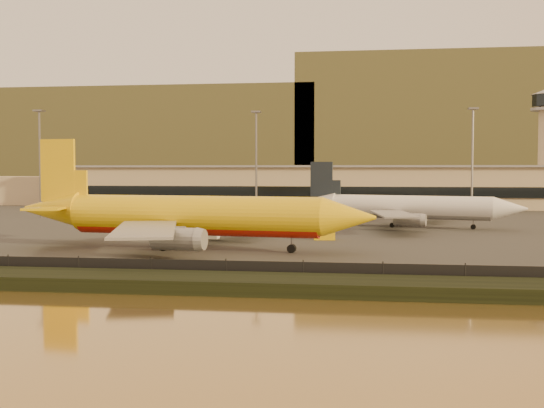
{
  "coord_description": "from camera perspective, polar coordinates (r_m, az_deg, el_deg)",
  "views": [
    {
      "loc": [
        16.38,
        -81.45,
        11.89
      ],
      "look_at": [
        3.31,
        12.0,
        6.95
      ],
      "focal_mm": 45.0,
      "sensor_mm": 36.0,
      "label": 1
    }
  ],
  "objects": [
    {
      "name": "embankment",
      "position": [
        67.43,
        -6.25,
        -6.57
      ],
      "size": [
        320.0,
        7.0,
        1.4
      ],
      "primitive_type": "cube",
      "color": "black",
      "rests_on": "ground"
    },
    {
      "name": "dhl_cargo_jet",
      "position": [
        98.66,
        -6.95,
        -1.02
      ],
      "size": [
        53.91,
        52.43,
        16.1
      ],
      "rotation": [
        0.0,
        0.0,
        -0.12
      ],
      "color": "yellow",
      "rests_on": "tarmac"
    },
    {
      "name": "distant_hills",
      "position": [
        423.53,
        2.94,
        5.63
      ],
      "size": [
        470.0,
        160.0,
        70.0
      ],
      "color": "brown",
      "rests_on": "ground"
    },
    {
      "name": "gse_vehicle_yellow",
      "position": [
        111.84,
        4.4,
        -2.61
      ],
      "size": [
        3.59,
        1.91,
        1.55
      ],
      "primitive_type": "cube",
      "rotation": [
        0.0,
        0.0,
        0.11
      ],
      "color": "yellow",
      "rests_on": "tarmac"
    },
    {
      "name": "terminal_building",
      "position": [
        209.37,
        -0.53,
        1.45
      ],
      "size": [
        202.0,
        25.0,
        12.6
      ],
      "color": "tan",
      "rests_on": "tarmac"
    },
    {
      "name": "ground",
      "position": [
        83.92,
        -3.39,
        -5.15
      ],
      "size": [
        900.0,
        900.0,
        0.0
      ],
      "primitive_type": "plane",
      "color": "black",
      "rests_on": "ground"
    },
    {
      "name": "apron_light_masts",
      "position": [
        156.5,
        7.47,
        4.37
      ],
      "size": [
        152.2,
        12.2,
        25.4
      ],
      "color": "slate",
      "rests_on": "tarmac"
    },
    {
      "name": "perimeter_fence",
      "position": [
        71.17,
        -5.46,
        -5.57
      ],
      "size": [
        300.0,
        0.05,
        2.2
      ],
      "primitive_type": "cube",
      "color": "black",
      "rests_on": "tarmac"
    },
    {
      "name": "gse_vehicle_white",
      "position": [
        114.34,
        -5.54,
        -2.4
      ],
      "size": [
        4.33,
        2.11,
        1.91
      ],
      "primitive_type": "cube",
      "rotation": [
        0.0,
        0.0,
        -0.05
      ],
      "color": "white",
      "rests_on": "tarmac"
    },
    {
      "name": "white_narrowbody_jet",
      "position": [
        138.03,
        11.22,
        -0.29
      ],
      "size": [
        44.91,
        42.94,
        13.07
      ],
      "rotation": [
        0.0,
        0.0,
        -0.26
      ],
      "color": "white",
      "rests_on": "tarmac"
    },
    {
      "name": "tarmac",
      "position": [
        177.6,
        2.65,
        -0.81
      ],
      "size": [
        320.0,
        220.0,
        0.2
      ],
      "primitive_type": "cube",
      "color": "#2D2D2D",
      "rests_on": "ground"
    }
  ]
}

